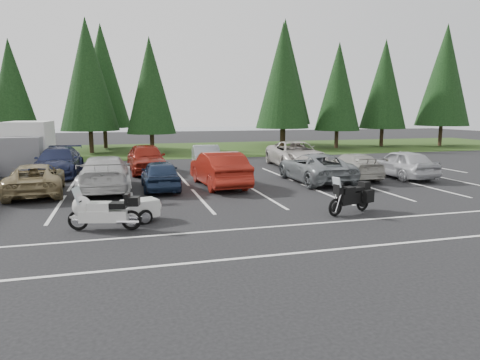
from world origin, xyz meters
name	(u,v)px	position (x,y,z in m)	size (l,w,h in m)	color
ground	(194,206)	(0.00, 0.00, 0.00)	(120.00, 120.00, 0.00)	black
grass_strip	(151,150)	(0.00, 24.00, 0.01)	(80.00, 16.00, 0.01)	#233C13
lake_water	(163,133)	(4.00, 55.00, 0.00)	(70.00, 50.00, 0.02)	slate
box_truck	(27,146)	(-8.00, 12.50, 1.45)	(2.40, 5.60, 2.90)	silver
stall_markings	(186,196)	(0.00, 2.00, 0.00)	(32.00, 16.00, 0.01)	silver
conifer_3	(11,88)	(-10.50, 21.40, 5.27)	(3.87, 3.87, 9.02)	#332316
conifer_4	(88,74)	(-5.00, 22.90, 6.53)	(4.80, 4.80, 11.17)	#332316
conifer_5	(150,86)	(0.00, 21.60, 5.63)	(4.14, 4.14, 9.63)	#332316
conifer_6	(283,76)	(12.00, 22.10, 6.71)	(4.93, 4.93, 11.48)	#332316
conifer_7	(338,87)	(17.50, 21.80, 5.81)	(4.27, 4.27, 9.94)	#332316
conifer_8	(384,84)	(23.00, 22.60, 6.17)	(4.53, 4.53, 10.56)	#332316
conifer_9	(445,75)	(29.00, 21.30, 7.07)	(5.19, 5.19, 12.10)	#332316
conifer_back_b	(102,76)	(-4.00, 27.50, 6.77)	(4.97, 4.97, 11.58)	#332316
conifer_back_c	(285,72)	(14.00, 26.80, 7.49)	(5.50, 5.50, 12.81)	#332316
car_near_2	(36,179)	(-6.11, 4.12, 0.66)	(2.20, 4.78, 1.33)	#89784F
car_near_3	(105,173)	(-3.27, 4.25, 0.79)	(2.20, 5.42, 1.57)	#BCBCBA
car_near_4	(160,175)	(-0.87, 3.86, 0.69)	(1.62, 4.03, 1.37)	#1B2943
car_near_5	(219,169)	(1.88, 4.02, 0.83)	(1.75, 5.01, 1.65)	maroon
car_near_6	(315,168)	(6.81, 3.98, 0.73)	(2.41, 5.23, 1.45)	slate
car_near_7	(353,166)	(9.29, 4.57, 0.66)	(1.86, 4.57, 1.33)	#9E9B91
car_near_8	(402,164)	(11.89, 3.98, 0.75)	(1.78, 4.42, 1.51)	#ADADB2
car_far_1	(58,162)	(-5.90, 9.53, 0.78)	(2.17, 5.34, 1.55)	#181F3E
car_far_2	(146,158)	(-1.17, 9.56, 0.84)	(1.98, 4.93, 1.68)	maroon
car_far_3	(206,158)	(2.41, 9.85, 0.73)	(1.55, 4.44, 1.46)	slate
car_far_4	(296,154)	(8.13, 9.59, 0.81)	(2.70, 5.86, 1.63)	#BBB4AC
touring_motorcycle	(104,208)	(-3.09, -2.51, 0.67)	(2.43, 0.75, 1.34)	silver
cargo_trailer	(140,210)	(-2.02, -1.72, 0.36)	(1.57, 0.88, 0.73)	silver
adventure_motorcycle	(350,194)	(5.06, -2.55, 0.68)	(2.25, 0.78, 1.37)	black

